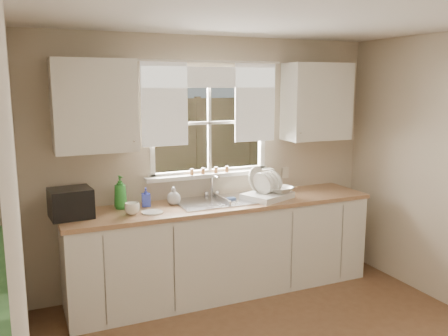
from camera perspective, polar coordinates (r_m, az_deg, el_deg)
name	(u,v)px	position (r m, az deg, el deg)	size (l,w,h in m)	color
room_walls	(335,214)	(3.04, 13.21, -5.45)	(3.62, 4.02, 2.50)	beige
ceiling	(337,4)	(3.02, 13.45, 18.61)	(3.60, 4.00, 0.02)	silver
window	(210,139)	(4.78, -1.70, 3.46)	(1.38, 0.16, 1.06)	white
curtains	(212,95)	(4.70, -1.49, 8.83)	(1.50, 0.03, 0.81)	white
base_cabinets	(223,249)	(4.73, -0.15, -9.71)	(3.00, 0.62, 0.87)	white
countertop	(223,204)	(4.60, -0.15, -4.36)	(3.04, 0.65, 0.04)	#A87B54
upper_cabinet_left	(94,106)	(4.27, -15.36, 7.22)	(0.70, 0.33, 0.80)	white
upper_cabinet_right	(317,102)	(5.14, 11.10, 7.83)	(0.70, 0.33, 0.80)	white
wall_outlet	(285,173)	(5.22, 7.38, -0.56)	(0.08, 0.01, 0.12)	beige
sill_jars	(210,170)	(4.76, -1.74, -0.29)	(0.42, 0.04, 0.06)	brown
backyard	(124,18)	(11.16, -11.93, 17.25)	(20.00, 10.00, 6.13)	#335421
sink	(221,208)	(4.64, -0.31, -4.89)	(0.88, 0.52, 0.40)	#B7B7BC
dish_rack	(267,192)	(4.73, 5.18, -2.86)	(0.55, 0.49, 0.31)	white
bowl	(281,190)	(4.74, 6.83, -2.60)	(0.24, 0.24, 0.06)	silver
soap_bottle_a	(120,192)	(4.42, -12.37, -2.87)	(0.12, 0.12, 0.31)	green
soap_bottle_b	(146,197)	(4.48, -9.37, -3.46)	(0.08, 0.08, 0.18)	blue
soap_bottle_c	(174,196)	(4.51, -6.07, -3.34)	(0.13, 0.13, 0.17)	#ECE7C2
saucer	(152,212)	(4.26, -8.61, -5.29)	(0.19, 0.19, 0.01)	beige
cup	(132,209)	(4.23, -10.99, -4.82)	(0.13, 0.13, 0.10)	white
black_appliance	(71,203)	(4.25, -17.97, -4.04)	(0.34, 0.30, 0.25)	black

